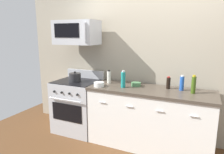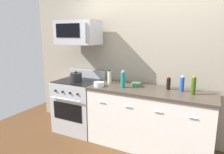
{
  "view_description": "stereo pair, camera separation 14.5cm",
  "coord_description": "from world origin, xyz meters",
  "px_view_note": "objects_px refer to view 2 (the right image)",
  "views": [
    {
      "loc": [
        0.69,
        -2.91,
        1.73
      ],
      "look_at": [
        -0.6,
        -0.05,
        1.06
      ],
      "focal_mm": 32.75,
      "sensor_mm": 36.0,
      "label": 1
    },
    {
      "loc": [
        0.82,
        -2.85,
        1.73
      ],
      "look_at": [
        -0.6,
        -0.05,
        1.06
      ],
      "focal_mm": 32.75,
      "sensor_mm": 36.0,
      "label": 2
    }
  ],
  "objects_px": {
    "bottle_sparkling_teal": "(123,80)",
    "bowl_green_glaze": "(136,84)",
    "microwave": "(78,33)",
    "bottle_soy_sauce_dark": "(169,84)",
    "bottle_vinegar_white": "(109,77)",
    "stockpot": "(76,77)",
    "bottle_soda_blue": "(182,84)",
    "bowl_white_ceramic": "(99,84)",
    "range_oven": "(79,105)",
    "bottle_olive_oil": "(194,86)"
  },
  "relations": [
    {
      "from": "bowl_green_glaze",
      "to": "stockpot",
      "type": "distance_m",
      "value": 1.06
    },
    {
      "from": "bottle_soy_sauce_dark",
      "to": "bottle_vinegar_white",
      "type": "distance_m",
      "value": 0.96
    },
    {
      "from": "bowl_white_ceramic",
      "to": "bowl_green_glaze",
      "type": "bearing_deg",
      "value": 27.6
    },
    {
      "from": "bowl_green_glaze",
      "to": "stockpot",
      "type": "xyz_separation_m",
      "value": [
        -1.05,
        -0.15,
        0.05
      ]
    },
    {
      "from": "bottle_soda_blue",
      "to": "range_oven",
      "type": "bearing_deg",
      "value": -175.95
    },
    {
      "from": "bowl_white_ceramic",
      "to": "microwave",
      "type": "bearing_deg",
      "value": 157.43
    },
    {
      "from": "bottle_sparkling_teal",
      "to": "bottle_soy_sauce_dark",
      "type": "relative_size",
      "value": 1.42
    },
    {
      "from": "bottle_olive_oil",
      "to": "bowl_white_ceramic",
      "type": "height_order",
      "value": "bottle_olive_oil"
    },
    {
      "from": "bottle_soy_sauce_dark",
      "to": "bottle_vinegar_white",
      "type": "relative_size",
      "value": 0.84
    },
    {
      "from": "microwave",
      "to": "stockpot",
      "type": "relative_size",
      "value": 3.66
    },
    {
      "from": "range_oven",
      "to": "bowl_green_glaze",
      "type": "height_order",
      "value": "range_oven"
    },
    {
      "from": "bottle_soda_blue",
      "to": "bottle_vinegar_white",
      "type": "xyz_separation_m",
      "value": [
        -1.15,
        -0.03,
        -0.0
      ]
    },
    {
      "from": "microwave",
      "to": "bottle_vinegar_white",
      "type": "relative_size",
      "value": 3.37
    },
    {
      "from": "bottle_olive_oil",
      "to": "stockpot",
      "type": "height_order",
      "value": "bottle_olive_oil"
    },
    {
      "from": "bottle_soy_sauce_dark",
      "to": "bowl_white_ceramic",
      "type": "xyz_separation_m",
      "value": [
        -1.01,
        -0.31,
        -0.05
      ]
    },
    {
      "from": "bottle_soda_blue",
      "to": "stockpot",
      "type": "bearing_deg",
      "value": -174.21
    },
    {
      "from": "range_oven",
      "to": "bowl_white_ceramic",
      "type": "height_order",
      "value": "range_oven"
    },
    {
      "from": "bottle_olive_oil",
      "to": "bowl_white_ceramic",
      "type": "relative_size",
      "value": 1.6
    },
    {
      "from": "bottle_soda_blue",
      "to": "bottle_olive_oil",
      "type": "bearing_deg",
      "value": -29.67
    },
    {
      "from": "bottle_olive_oil",
      "to": "bottle_soda_blue",
      "type": "bearing_deg",
      "value": 150.33
    },
    {
      "from": "bottle_olive_oil",
      "to": "bowl_white_ceramic",
      "type": "bearing_deg",
      "value": -171.39
    },
    {
      "from": "bottle_soy_sauce_dark",
      "to": "bottle_soda_blue",
      "type": "bearing_deg",
      "value": -4.6
    },
    {
      "from": "bowl_white_ceramic",
      "to": "bowl_green_glaze",
      "type": "distance_m",
      "value": 0.58
    },
    {
      "from": "bottle_soy_sauce_dark",
      "to": "bottle_vinegar_white",
      "type": "height_order",
      "value": "bottle_vinegar_white"
    },
    {
      "from": "bottle_olive_oil",
      "to": "stockpot",
      "type": "distance_m",
      "value": 1.9
    },
    {
      "from": "bottle_soda_blue",
      "to": "bowl_white_ceramic",
      "type": "height_order",
      "value": "bottle_soda_blue"
    },
    {
      "from": "bottle_sparkling_teal",
      "to": "bottle_vinegar_white",
      "type": "height_order",
      "value": "bottle_sparkling_teal"
    },
    {
      "from": "bottle_soy_sauce_dark",
      "to": "bowl_green_glaze",
      "type": "relative_size",
      "value": 1.22
    },
    {
      "from": "range_oven",
      "to": "bowl_green_glaze",
      "type": "relative_size",
      "value": 6.98
    },
    {
      "from": "bottle_olive_oil",
      "to": "range_oven",
      "type": "bearing_deg",
      "value": -179.09
    },
    {
      "from": "bottle_sparkling_teal",
      "to": "bowl_green_glaze",
      "type": "distance_m",
      "value": 0.25
    },
    {
      "from": "bottle_soda_blue",
      "to": "stockpot",
      "type": "relative_size",
      "value": 1.11
    },
    {
      "from": "bottle_vinegar_white",
      "to": "bottle_olive_oil",
      "type": "xyz_separation_m",
      "value": [
        1.32,
        -0.06,
        0.02
      ]
    },
    {
      "from": "bottle_soda_blue",
      "to": "bowl_white_ceramic",
      "type": "bearing_deg",
      "value": -166.03
    },
    {
      "from": "bottle_sparkling_teal",
      "to": "stockpot",
      "type": "xyz_separation_m",
      "value": [
        -0.9,
        0.02,
        -0.05
      ]
    },
    {
      "from": "bottle_soda_blue",
      "to": "stockpot",
      "type": "xyz_separation_m",
      "value": [
        -1.74,
        -0.18,
        -0.03
      ]
    },
    {
      "from": "bottle_vinegar_white",
      "to": "bottle_olive_oil",
      "type": "distance_m",
      "value": 1.32
    },
    {
      "from": "bottle_vinegar_white",
      "to": "bowl_green_glaze",
      "type": "height_order",
      "value": "bottle_vinegar_white"
    },
    {
      "from": "bottle_olive_oil",
      "to": "bottle_soy_sauce_dark",
      "type": "bearing_deg",
      "value": 163.07
    },
    {
      "from": "bottle_sparkling_teal",
      "to": "bowl_green_glaze",
      "type": "relative_size",
      "value": 1.72
    },
    {
      "from": "bottle_olive_oil",
      "to": "stockpot",
      "type": "xyz_separation_m",
      "value": [
        -1.9,
        -0.08,
        -0.05
      ]
    },
    {
      "from": "range_oven",
      "to": "microwave",
      "type": "xyz_separation_m",
      "value": [
        0.0,
        0.04,
        1.28
      ]
    },
    {
      "from": "bottle_soda_blue",
      "to": "bottle_olive_oil",
      "type": "relative_size",
      "value": 0.88
    },
    {
      "from": "stockpot",
      "to": "bottle_soy_sauce_dark",
      "type": "bearing_deg",
      "value": 7.07
    },
    {
      "from": "bottle_olive_oil",
      "to": "bottle_sparkling_teal",
      "type": "bearing_deg",
      "value": -174.08
    },
    {
      "from": "microwave",
      "to": "bottle_soy_sauce_dark",
      "type": "height_order",
      "value": "microwave"
    },
    {
      "from": "bottle_sparkling_teal",
      "to": "stockpot",
      "type": "distance_m",
      "value": 0.9
    },
    {
      "from": "microwave",
      "to": "stockpot",
      "type": "height_order",
      "value": "microwave"
    },
    {
      "from": "stockpot",
      "to": "microwave",
      "type": "bearing_deg",
      "value": 89.87
    },
    {
      "from": "microwave",
      "to": "stockpot",
      "type": "distance_m",
      "value": 0.76
    }
  ]
}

